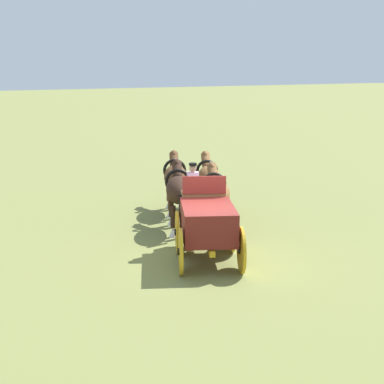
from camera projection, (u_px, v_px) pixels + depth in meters
The scene contains 6 objects.
ground_plane at pixel (208, 262), 17.68m from camera, with size 220.00×220.00×0.00m, color olive.
show_wagon at pixel (207, 222), 17.58m from camera, with size 5.37×2.90×2.72m.
draft_horse_rear_near at pixel (179, 191), 20.79m from camera, with size 3.03×1.68×2.27m.
draft_horse_rear_off at pixel (216, 193), 20.91m from camera, with size 2.92×1.62×2.14m.
draft_horse_lead_near at pixel (175, 178), 23.33m from camera, with size 2.94×1.64×2.22m.
draft_horse_lead_off at pixel (209, 178), 23.44m from camera, with size 2.88×1.60×2.19m.
Camera 1 is at (-14.88, 7.87, 5.80)m, focal length 56.22 mm.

